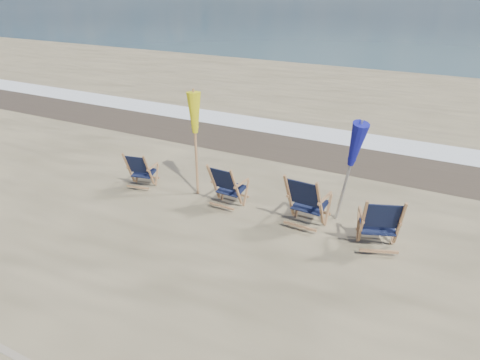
{
  "coord_description": "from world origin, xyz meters",
  "views": [
    {
      "loc": [
        3.84,
        -4.77,
        4.35
      ],
      "look_at": [
        0.0,
        2.2,
        0.9
      ],
      "focal_mm": 35.0,
      "sensor_mm": 36.0,
      "label": 1
    }
  ],
  "objects": [
    {
      "name": "surf_foam",
      "position": [
        0.0,
        8.3,
        0.0
      ],
      "size": [
        200.0,
        1.4,
        0.01
      ],
      "primitive_type": "cube",
      "color": "silver",
      "rests_on": "ground"
    },
    {
      "name": "beach_chair_3",
      "position": [
        2.87,
        2.51,
        0.54
      ],
      "size": [
        0.93,
        0.98,
        1.08
      ],
      "primitive_type": null,
      "rotation": [
        0.0,
        0.0,
        3.51
      ],
      "color": "black",
      "rests_on": "ground"
    },
    {
      "name": "beach_chair_0",
      "position": [
        -2.47,
        2.55,
        0.44
      ],
      "size": [
        0.68,
        0.74,
        0.89
      ],
      "primitive_type": null,
      "rotation": [
        0.0,
        0.0,
        3.34
      ],
      "color": "black",
      "rests_on": "ground"
    },
    {
      "name": "beach_chair_2",
      "position": [
        1.46,
        2.55,
        0.55
      ],
      "size": [
        0.75,
        0.83,
        1.11
      ],
      "primitive_type": null,
      "rotation": [
        0.0,
        0.0,
        3.09
      ],
      "color": "black",
      "rests_on": "ground"
    },
    {
      "name": "umbrella_blue",
      "position": [
        1.75,
        3.1,
        1.61
      ],
      "size": [
        0.3,
        0.3,
        2.13
      ],
      "color": "#A5A5AD",
      "rests_on": "ground"
    },
    {
      "name": "beach_chair_1",
      "position": [
        -0.29,
        2.58,
        0.49
      ],
      "size": [
        0.66,
        0.73,
        0.98
      ],
      "primitive_type": null,
      "rotation": [
        0.0,
        0.0,
        3.1
      ],
      "color": "black",
      "rests_on": "ground"
    },
    {
      "name": "wet_sand_strip",
      "position": [
        0.0,
        6.8,
        0.0
      ],
      "size": [
        200.0,
        2.6,
        0.0
      ],
      "primitive_type": "cube",
      "color": "#42362A",
      "rests_on": "ground"
    },
    {
      "name": "umbrella_yellow",
      "position": [
        -1.48,
        2.96,
        1.68
      ],
      "size": [
        0.3,
        0.3,
        2.2
      ],
      "color": "#9C6D45",
      "rests_on": "ground"
    }
  ]
}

